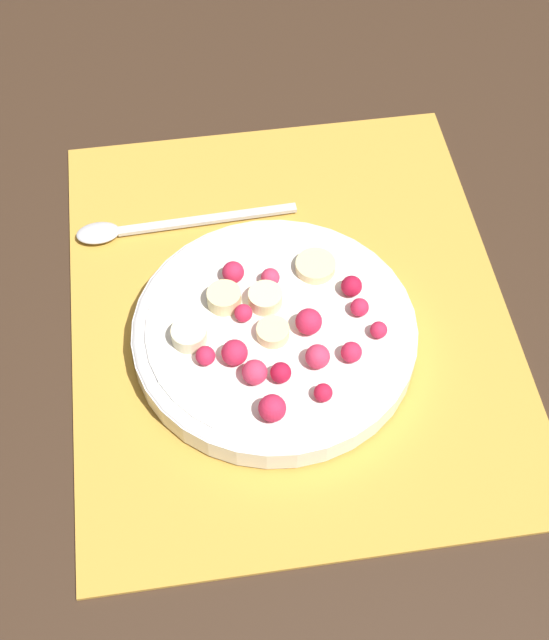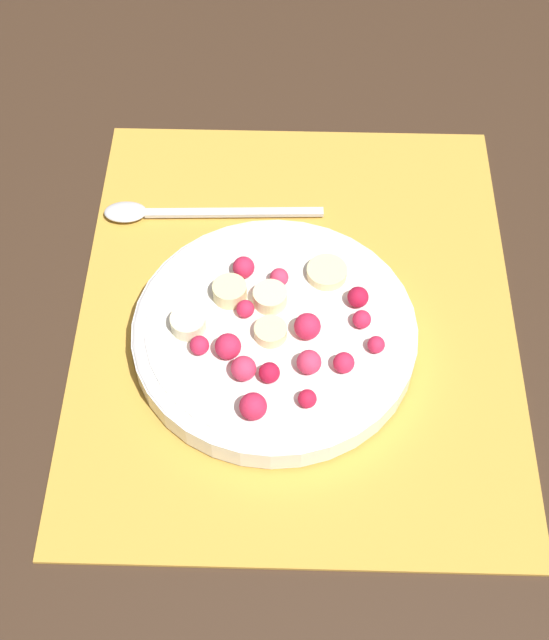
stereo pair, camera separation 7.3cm
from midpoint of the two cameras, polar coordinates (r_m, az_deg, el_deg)
name	(u,v)px [view 2 (the right image)]	position (r m, az deg, el deg)	size (l,w,h in m)	color
ground_plane	(296,315)	(0.78, 4.07, 0.16)	(3.00, 3.00, 0.00)	#382619
placemat	(296,313)	(0.78, 4.08, 0.29)	(0.46, 0.38, 0.01)	gold
fruit_bowl	(274,332)	(0.74, 2.79, -0.96)	(0.24, 0.24, 0.05)	white
spoon	(171,212)	(0.84, -4.16, 6.74)	(0.03, 0.21, 0.01)	silver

